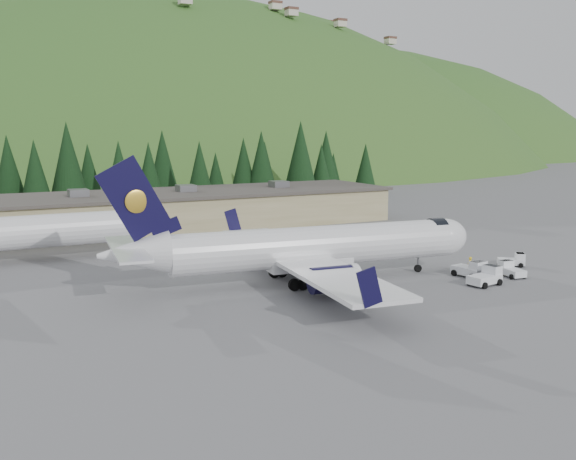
{
  "coord_description": "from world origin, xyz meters",
  "views": [
    {
      "loc": [
        -29.42,
        -50.65,
        14.12
      ],
      "look_at": [
        0.0,
        6.0,
        4.0
      ],
      "focal_mm": 40.0,
      "sensor_mm": 36.0,
      "label": 1
    }
  ],
  "objects_px": {
    "airliner": "(307,248)",
    "baggage_tug_a": "(487,277)",
    "second_airliner": "(8,232)",
    "ramp_worker": "(470,265)",
    "baggage_tug_d": "(471,270)",
    "baggage_tug_b": "(514,260)",
    "baggage_tug_c": "(510,270)",
    "terminal_building": "(152,211)"
  },
  "relations": [
    {
      "from": "airliner",
      "to": "second_airliner",
      "type": "height_order",
      "value": "airliner"
    },
    {
      "from": "baggage_tug_a",
      "to": "ramp_worker",
      "type": "height_order",
      "value": "baggage_tug_a"
    },
    {
      "from": "baggage_tug_d",
      "to": "ramp_worker",
      "type": "relative_size",
      "value": 2.04
    },
    {
      "from": "baggage_tug_a",
      "to": "ramp_worker",
      "type": "bearing_deg",
      "value": 56.48
    },
    {
      "from": "baggage_tug_a",
      "to": "baggage_tug_b",
      "type": "bearing_deg",
      "value": 20.47
    },
    {
      "from": "baggage_tug_c",
      "to": "baggage_tug_a",
      "type": "bearing_deg",
      "value": 116.61
    },
    {
      "from": "second_airliner",
      "to": "baggage_tug_c",
      "type": "xyz_separation_m",
      "value": [
        42.42,
        -28.88,
        -2.67
      ]
    },
    {
      "from": "airliner",
      "to": "baggage_tug_c",
      "type": "xyz_separation_m",
      "value": [
        18.55,
        -7.0,
        -2.55
      ]
    },
    {
      "from": "baggage_tug_c",
      "to": "baggage_tug_d",
      "type": "xyz_separation_m",
      "value": [
        -3.63,
        1.41,
        0.11
      ]
    },
    {
      "from": "airliner",
      "to": "terminal_building",
      "type": "xyz_separation_m",
      "value": [
        -3.96,
        37.87,
        -0.57
      ]
    },
    {
      "from": "baggage_tug_b",
      "to": "terminal_building",
      "type": "distance_m",
      "value": 49.35
    },
    {
      "from": "baggage_tug_d",
      "to": "ramp_worker",
      "type": "bearing_deg",
      "value": 134.22
    },
    {
      "from": "baggage_tug_b",
      "to": "terminal_building",
      "type": "bearing_deg",
      "value": 159.48
    },
    {
      "from": "second_airliner",
      "to": "ramp_worker",
      "type": "distance_m",
      "value": 47.7
    },
    {
      "from": "baggage_tug_b",
      "to": "baggage_tug_d",
      "type": "relative_size",
      "value": 0.85
    },
    {
      "from": "second_airliner",
      "to": "ramp_worker",
      "type": "xyz_separation_m",
      "value": [
        39.85,
        -26.1,
        -2.49
      ]
    },
    {
      "from": "baggage_tug_a",
      "to": "baggage_tug_c",
      "type": "relative_size",
      "value": 1.19
    },
    {
      "from": "airliner",
      "to": "baggage_tug_a",
      "type": "relative_size",
      "value": 10.51
    },
    {
      "from": "airliner",
      "to": "baggage_tug_b",
      "type": "distance_m",
      "value": 22.89
    },
    {
      "from": "baggage_tug_a",
      "to": "baggage_tug_d",
      "type": "bearing_deg",
      "value": 63.91
    },
    {
      "from": "baggage_tug_a",
      "to": "baggage_tug_c",
      "type": "height_order",
      "value": "baggage_tug_a"
    },
    {
      "from": "ramp_worker",
      "to": "baggage_tug_d",
      "type": "bearing_deg",
      "value": 29.49
    },
    {
      "from": "baggage_tug_b",
      "to": "airliner",
      "type": "bearing_deg",
      "value": -152.43
    },
    {
      "from": "baggage_tug_c",
      "to": "terminal_building",
      "type": "relative_size",
      "value": 0.04
    },
    {
      "from": "second_airliner",
      "to": "ramp_worker",
      "type": "relative_size",
      "value": 16.58
    },
    {
      "from": "baggage_tug_b",
      "to": "baggage_tug_d",
      "type": "bearing_deg",
      "value": -129.26
    },
    {
      "from": "baggage_tug_a",
      "to": "baggage_tug_b",
      "type": "xyz_separation_m",
      "value": [
        8.41,
        4.73,
        -0.15
      ]
    },
    {
      "from": "baggage_tug_a",
      "to": "baggage_tug_b",
      "type": "height_order",
      "value": "baggage_tug_a"
    },
    {
      "from": "second_airliner",
      "to": "baggage_tug_a",
      "type": "xyz_separation_m",
      "value": [
        37.89,
        -30.38,
        -2.55
      ]
    },
    {
      "from": "airliner",
      "to": "baggage_tug_b",
      "type": "xyz_separation_m",
      "value": [
        22.42,
        -3.78,
        -2.57
      ]
    },
    {
      "from": "baggage_tug_a",
      "to": "ramp_worker",
      "type": "distance_m",
      "value": 4.72
    },
    {
      "from": "airliner",
      "to": "ramp_worker",
      "type": "distance_m",
      "value": 16.69
    },
    {
      "from": "second_airliner",
      "to": "baggage_tug_c",
      "type": "bearing_deg",
      "value": -34.24
    },
    {
      "from": "baggage_tug_c",
      "to": "ramp_worker",
      "type": "xyz_separation_m",
      "value": [
        -2.57,
        2.78,
        0.18
      ]
    },
    {
      "from": "baggage_tug_a",
      "to": "baggage_tug_c",
      "type": "distance_m",
      "value": 4.78
    },
    {
      "from": "baggage_tug_a",
      "to": "ramp_worker",
      "type": "xyz_separation_m",
      "value": [
        1.97,
        4.29,
        0.06
      ]
    },
    {
      "from": "second_airliner",
      "to": "baggage_tug_a",
      "type": "bearing_deg",
      "value": -38.73
    },
    {
      "from": "baggage_tug_b",
      "to": "baggage_tug_d",
      "type": "distance_m",
      "value": 7.73
    },
    {
      "from": "baggage_tug_b",
      "to": "baggage_tug_c",
      "type": "distance_m",
      "value": 5.05
    },
    {
      "from": "airliner",
      "to": "ramp_worker",
      "type": "xyz_separation_m",
      "value": [
        15.98,
        -4.22,
        -2.37
      ]
    },
    {
      "from": "airliner",
      "to": "second_airliner",
      "type": "distance_m",
      "value": 32.38
    },
    {
      "from": "airliner",
      "to": "ramp_worker",
      "type": "bearing_deg",
      "value": -7.97
    }
  ]
}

